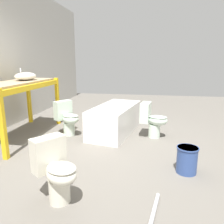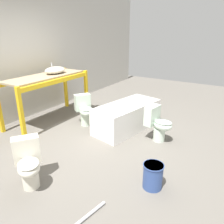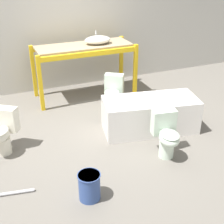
# 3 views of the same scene
# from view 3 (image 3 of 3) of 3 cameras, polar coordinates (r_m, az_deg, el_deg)

# --- Properties ---
(ground_plane) EXTENTS (12.00, 12.00, 0.00)m
(ground_plane) POSITION_cam_3_polar(r_m,az_deg,el_deg) (5.18, -3.83, -3.23)
(ground_plane) COLOR #666059
(warehouse_wall_rear) EXTENTS (10.80, 0.08, 3.20)m
(warehouse_wall_rear) POSITION_cam_3_polar(r_m,az_deg,el_deg) (6.53, -10.45, 17.80)
(warehouse_wall_rear) COLOR beige
(warehouse_wall_rear) RESTS_ON ground_plane
(shelving_rack) EXTENTS (1.96, 0.77, 1.04)m
(shelving_rack) POSITION_cam_3_polar(r_m,az_deg,el_deg) (6.15, -5.14, 10.66)
(shelving_rack) COLOR yellow
(shelving_rack) RESTS_ON ground_plane
(sink_basin) EXTENTS (0.52, 0.34, 0.23)m
(sink_basin) POSITION_cam_3_polar(r_m,az_deg,el_deg) (6.14, -2.64, 13.03)
(sink_basin) COLOR silver
(sink_basin) RESTS_ON shelving_rack
(bathtub_main) EXTENTS (1.60, 0.92, 0.55)m
(bathtub_main) POSITION_cam_3_polar(r_m,az_deg,el_deg) (5.07, 6.99, -0.07)
(bathtub_main) COLOR white
(bathtub_main) RESTS_ON ground_plane
(toilet_near) EXTENTS (0.38, 0.53, 0.65)m
(toilet_near) POSITION_cam_3_polar(r_m,az_deg,el_deg) (4.45, 9.92, -4.03)
(toilet_near) COLOR silver
(toilet_near) RESTS_ON ground_plane
(toilet_far) EXTENTS (0.53, 0.58, 0.65)m
(toilet_far) POSITION_cam_3_polar(r_m,az_deg,el_deg) (4.72, -19.36, -3.34)
(toilet_far) COLOR silver
(toilet_far) RESTS_ON ground_plane
(toilet_extra) EXTENTS (0.52, 0.58, 0.65)m
(toilet_extra) POSITION_cam_3_polar(r_m,az_deg,el_deg) (5.67, 0.16, 3.50)
(toilet_extra) COLOR silver
(toilet_extra) RESTS_ON ground_plane
(bucket_white) EXTENTS (0.27, 0.27, 0.35)m
(bucket_white) POSITION_cam_3_polar(r_m,az_deg,el_deg) (3.76, -4.16, -13.33)
(bucket_white) COLOR #334C8C
(bucket_white) RESTS_ON ground_plane
(loose_pipe) EXTENTS (0.56, 0.13, 0.04)m
(loose_pipe) POSITION_cam_3_polar(r_m,az_deg,el_deg) (4.09, -18.00, -13.94)
(loose_pipe) COLOR #B7B7BC
(loose_pipe) RESTS_ON ground_plane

